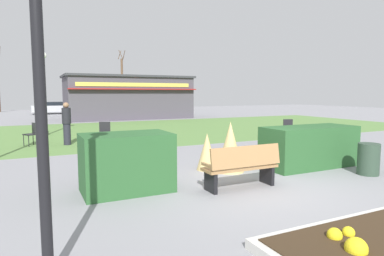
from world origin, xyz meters
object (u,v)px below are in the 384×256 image
park_bench (242,166)px  food_kiosk (128,97)px  cafe_chair_west (105,131)px  cafe_chair_east (33,132)px  cafe_chair_north (289,128)px  parked_car_west_slot (54,107)px  lamppost_far (44,83)px  parked_car_center_slot (107,107)px  lamppost_near (38,43)px  person_strolling (67,123)px  trash_bin (368,159)px  tree_center_bg (122,83)px

park_bench → food_kiosk: 21.24m
cafe_chair_west → cafe_chair_east: 2.73m
cafe_chair_north → parked_car_west_slot: size_ratio=0.21×
lamppost_far → cafe_chair_north: 11.79m
parked_car_west_slot → parked_car_center_slot: same height
lamppost_near → cafe_chair_west: lamppost_near is taller
cafe_chair_north → person_strolling: bearing=163.9°
cafe_chair_west → cafe_chair_east: size_ratio=1.00×
cafe_chair_north → parked_car_center_slot: size_ratio=0.21×
lamppost_near → person_strolling: size_ratio=2.39×
park_bench → parked_car_center_slot: (3.16, 29.66, 0.16)m
parked_car_center_slot → lamppost_far: bearing=-110.3°
lamppost_far → parked_car_center_slot: bearing=69.7°
food_kiosk → person_strolling: size_ratio=5.91×
trash_bin → parked_car_center_slot: size_ratio=0.18×
park_bench → lamppost_far: size_ratio=0.42×
trash_bin → cafe_chair_west: (-4.96, 8.09, 0.13)m
cafe_chair_west → parked_car_center_slot: 22.42m
trash_bin → cafe_chair_north: bearing=65.3°
park_bench → parked_car_west_slot: bearing=93.9°
cafe_chair_east → lamppost_far: bearing=80.2°
lamppost_near → lamppost_far: size_ratio=1.00×
cafe_chair_east → cafe_chair_north: 10.70m
cafe_chair_east → parked_car_west_slot: 21.28m
person_strolling → parked_car_center_slot: size_ratio=0.39×
lamppost_near → cafe_chair_west: size_ratio=4.54×
person_strolling → parked_car_west_slot: size_ratio=0.40×
trash_bin → cafe_chair_east: size_ratio=0.89×
park_bench → food_kiosk: bearing=81.5°
lamppost_far → person_strolling: lamppost_far is taller
park_bench → person_strolling: size_ratio=1.01×
lamppost_near → tree_center_bg: (10.47, 38.60, 0.83)m
lamppost_near → trash_bin: size_ratio=5.08×
lamppost_far → parked_car_center_slot: (6.59, 17.79, -1.91)m
cafe_chair_east → cafe_chair_west: bearing=-16.2°
lamppost_far → trash_bin: size_ratio=5.08×
parked_car_west_slot → cafe_chair_east: bearing=-95.3°
lamppost_near → cafe_chair_west: bearing=75.5°
food_kiosk → cafe_chair_north: 15.87m
parked_car_center_slot → cafe_chair_north: bearing=-82.7°
park_bench → parked_car_center_slot: size_ratio=0.40×
parked_car_west_slot → tree_center_bg: tree_center_bg is taller
lamppost_far → parked_car_west_slot: lamppost_far is taller
cafe_chair_east → parked_car_center_slot: 22.37m
cafe_chair_west → parked_car_center_slot: (4.56, 21.95, 0.12)m
lamppost_far → parked_car_center_slot: 19.07m
food_kiosk → cafe_chair_north: food_kiosk is taller
park_bench → food_kiosk: (3.13, 20.97, 1.25)m
food_kiosk → lamppost_near: bearing=-107.0°
lamppost_near → parked_car_west_slot: lamppost_near is taller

